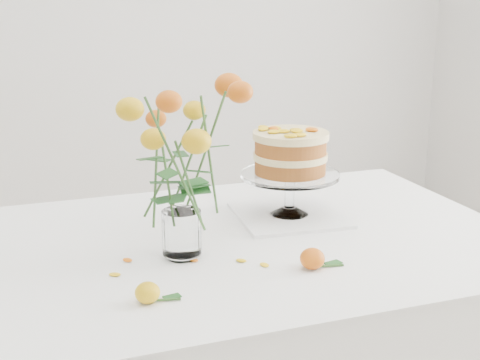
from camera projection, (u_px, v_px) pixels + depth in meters
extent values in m
cube|color=tan|center=(230.00, 249.00, 1.64)|extent=(1.40, 0.90, 0.04)
cylinder|color=tan|center=(367.00, 291.00, 2.28)|extent=(0.06, 0.06, 0.71)
cube|color=white|center=(229.00, 241.00, 1.63)|extent=(1.42, 0.92, 0.01)
cube|color=white|center=(182.00, 222.00, 2.08)|extent=(1.42, 0.01, 0.20)
cube|color=white|center=(466.00, 244.00, 1.89)|extent=(0.01, 0.92, 0.20)
cube|color=white|center=(289.00, 215.00, 1.79)|extent=(0.30, 0.30, 0.01)
cylinder|color=white|center=(290.00, 192.00, 1.78)|extent=(0.03, 0.03, 0.08)
cylinder|color=white|center=(290.00, 175.00, 1.76)|extent=(0.26, 0.26, 0.01)
cylinder|color=#9A5322|center=(290.00, 166.00, 1.76)|extent=(0.23, 0.23, 0.04)
cylinder|color=#F8DEA0|center=(290.00, 156.00, 1.75)|extent=(0.24, 0.24, 0.02)
cylinder|color=#9A5322|center=(291.00, 146.00, 1.74)|extent=(0.23, 0.23, 0.04)
cylinder|color=#F8DEA0|center=(291.00, 135.00, 1.73)|extent=(0.24, 0.24, 0.02)
cylinder|color=white|center=(182.00, 255.00, 1.52)|extent=(0.07, 0.07, 0.01)
cylinder|color=white|center=(182.00, 232.00, 1.51)|extent=(0.09, 0.09, 0.10)
ellipsoid|color=#ECAD14|center=(147.00, 293.00, 1.30)|extent=(0.05, 0.05, 0.04)
cylinder|color=#315A24|center=(166.00, 300.00, 1.31)|extent=(0.06, 0.02, 0.00)
ellipsoid|color=#C86509|center=(312.00, 259.00, 1.46)|extent=(0.06, 0.06, 0.05)
cylinder|color=#315A24|center=(329.00, 266.00, 1.47)|extent=(0.07, 0.02, 0.01)
ellipsoid|color=yellow|center=(193.00, 260.00, 1.50)|extent=(0.03, 0.02, 0.00)
ellipsoid|color=yellow|center=(241.00, 261.00, 1.50)|extent=(0.03, 0.02, 0.00)
ellipsoid|color=yellow|center=(264.00, 265.00, 1.48)|extent=(0.03, 0.02, 0.00)
ellipsoid|color=yellow|center=(127.00, 260.00, 1.50)|extent=(0.03, 0.02, 0.00)
ellipsoid|color=yellow|center=(115.00, 275.00, 1.43)|extent=(0.03, 0.02, 0.00)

